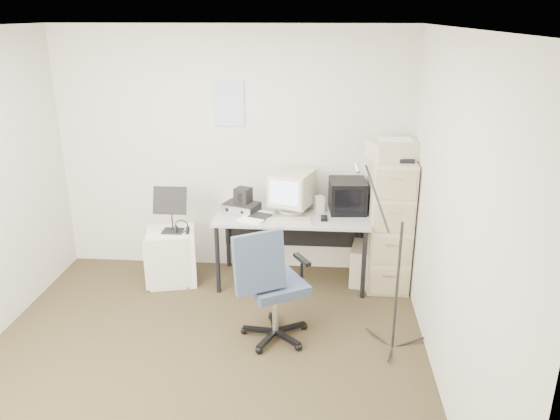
# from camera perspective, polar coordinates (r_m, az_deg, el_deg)

# --- Properties ---
(floor) EXTENTS (3.60, 3.60, 0.01)m
(floor) POSITION_cam_1_polar(r_m,az_deg,el_deg) (4.50, -8.25, -15.53)
(floor) COLOR #342B1B
(floor) RESTS_ON ground
(ceiling) EXTENTS (3.60, 3.60, 0.01)m
(ceiling) POSITION_cam_1_polar(r_m,az_deg,el_deg) (3.68, -10.26, 18.19)
(ceiling) COLOR white
(ceiling) RESTS_ON ground
(wall_back) EXTENTS (3.60, 0.02, 2.50)m
(wall_back) POSITION_cam_1_polar(r_m,az_deg,el_deg) (5.61, -4.96, 6.00)
(wall_back) COLOR beige
(wall_back) RESTS_ON ground
(wall_front) EXTENTS (3.60, 0.02, 2.50)m
(wall_front) POSITION_cam_1_polar(r_m,az_deg,el_deg) (2.40, -19.30, -15.44)
(wall_front) COLOR beige
(wall_front) RESTS_ON ground
(wall_right) EXTENTS (0.02, 3.60, 2.50)m
(wall_right) POSITION_cam_1_polar(r_m,az_deg,el_deg) (3.91, 17.42, -1.08)
(wall_right) COLOR beige
(wall_right) RESTS_ON ground
(wall_calendar) EXTENTS (0.30, 0.02, 0.44)m
(wall_calendar) POSITION_cam_1_polar(r_m,az_deg,el_deg) (5.50, -5.35, 11.03)
(wall_calendar) COLOR white
(wall_calendar) RESTS_ON wall_back
(filing_cabinet) EXTENTS (0.40, 0.60, 1.30)m
(filing_cabinet) POSITION_cam_1_polar(r_m,az_deg,el_deg) (5.45, 11.31, -1.36)
(filing_cabinet) COLOR beige
(filing_cabinet) RESTS_ON floor
(printer) EXTENTS (0.54, 0.45, 0.18)m
(printer) POSITION_cam_1_polar(r_m,az_deg,el_deg) (5.22, 11.87, 6.16)
(printer) COLOR #B9AF8F
(printer) RESTS_ON filing_cabinet
(desk) EXTENTS (1.50, 0.70, 0.73)m
(desk) POSITION_cam_1_polar(r_m,az_deg,el_deg) (5.50, 1.24, -3.99)
(desk) COLOR #969696
(desk) RESTS_ON floor
(crt_monitor) EXTENTS (0.48, 0.49, 0.41)m
(crt_monitor) POSITION_cam_1_polar(r_m,az_deg,el_deg) (5.37, 1.26, 1.92)
(crt_monitor) COLOR #B9AF8F
(crt_monitor) RESTS_ON desk
(crt_tv) EXTENTS (0.38, 0.40, 0.32)m
(crt_tv) POSITION_cam_1_polar(r_m,az_deg,el_deg) (5.43, 7.07, 1.48)
(crt_tv) COLOR black
(crt_tv) RESTS_ON desk
(desk_speaker) EXTENTS (0.11, 0.11, 0.16)m
(desk_speaker) POSITION_cam_1_polar(r_m,az_deg,el_deg) (5.40, 4.10, 0.62)
(desk_speaker) COLOR beige
(desk_speaker) RESTS_ON desk
(keyboard) EXTENTS (0.44, 0.21, 0.02)m
(keyboard) POSITION_cam_1_polar(r_m,az_deg,el_deg) (5.14, 0.88, -1.16)
(keyboard) COLOR #B9AF8F
(keyboard) RESTS_ON desk
(mouse) EXTENTS (0.06, 0.11, 0.03)m
(mouse) POSITION_cam_1_polar(r_m,az_deg,el_deg) (5.22, 4.63, -0.86)
(mouse) COLOR black
(mouse) RESTS_ON desk
(radio_receiver) EXTENTS (0.39, 0.34, 0.09)m
(radio_receiver) POSITION_cam_1_polar(r_m,az_deg,el_deg) (5.41, -4.05, 0.27)
(radio_receiver) COLOR black
(radio_receiver) RESTS_ON desk
(radio_speaker) EXTENTS (0.19, 0.18, 0.15)m
(radio_speaker) POSITION_cam_1_polar(r_m,az_deg,el_deg) (5.39, -3.88, 1.56)
(radio_speaker) COLOR black
(radio_speaker) RESTS_ON radio_receiver
(papers) EXTENTS (0.34, 0.39, 0.02)m
(papers) POSITION_cam_1_polar(r_m,az_deg,el_deg) (5.26, -2.52, -0.72)
(papers) COLOR white
(papers) RESTS_ON desk
(pc_tower) EXTENTS (0.24, 0.44, 0.39)m
(pc_tower) POSITION_cam_1_polar(r_m,az_deg,el_deg) (5.63, 8.42, -5.54)
(pc_tower) COLOR #B9AF8F
(pc_tower) RESTS_ON floor
(office_chair) EXTENTS (0.80, 0.80, 1.02)m
(office_chair) POSITION_cam_1_polar(r_m,az_deg,el_deg) (4.50, -0.50, -7.68)
(office_chair) COLOR #384460
(office_chair) RESTS_ON floor
(side_cart) EXTENTS (0.53, 0.47, 0.57)m
(side_cart) POSITION_cam_1_polar(r_m,az_deg,el_deg) (5.61, -11.19, -4.78)
(side_cart) COLOR silver
(side_cart) RESTS_ON floor
(music_stand) EXTENTS (0.34, 0.21, 0.47)m
(music_stand) POSITION_cam_1_polar(r_m,az_deg,el_deg) (5.36, -11.28, 0.10)
(music_stand) COLOR black
(music_stand) RESTS_ON side_cart
(headphones) EXTENTS (0.17, 0.17, 0.03)m
(headphones) POSITION_cam_1_polar(r_m,az_deg,el_deg) (5.37, -10.23, -1.97)
(headphones) COLOR black
(headphones) RESTS_ON side_cart
(mic_stand) EXTENTS (0.03, 0.03, 1.44)m
(mic_stand) POSITION_cam_1_polar(r_m,az_deg,el_deg) (4.37, 12.30, -5.90)
(mic_stand) COLOR black
(mic_stand) RESTS_ON floor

